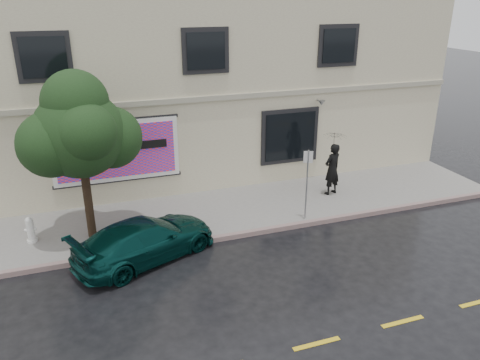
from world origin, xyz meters
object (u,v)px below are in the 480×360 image
object	(u,v)px
street_tree	(79,134)
fire_hydrant	(31,230)
pedestrian	(332,169)
car	(146,239)

from	to	relation	value
street_tree	fire_hydrant	xyz separation A→B (m)	(-1.70, 0.23, -2.81)
pedestrian	street_tree	xyz separation A→B (m)	(-8.40, -0.49, 2.25)
car	pedestrian	bearing A→B (deg)	-97.30
car	fire_hydrant	bearing A→B (deg)	36.04
street_tree	pedestrian	bearing A→B (deg)	3.32
car	fire_hydrant	size ratio (longest dim) A/B	5.14
car	street_tree	world-z (taller)	street_tree
pedestrian	fire_hydrant	xyz separation A→B (m)	(-10.10, -0.26, -0.56)
pedestrian	fire_hydrant	world-z (taller)	pedestrian
street_tree	fire_hydrant	size ratio (longest dim) A/B	5.61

